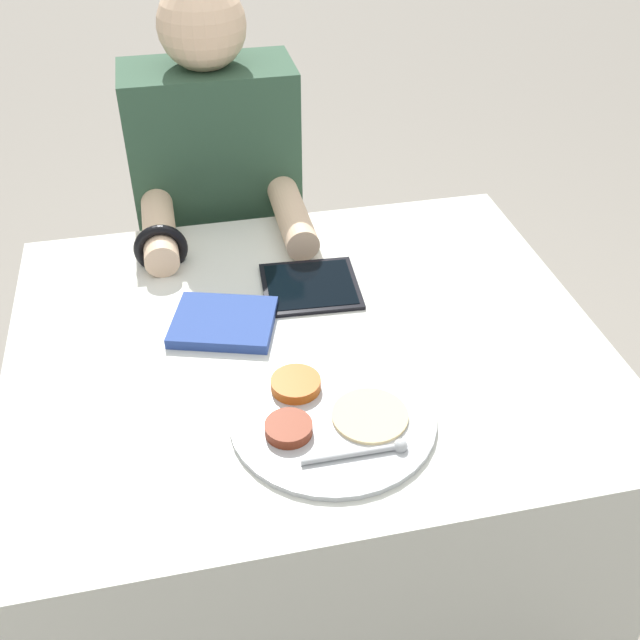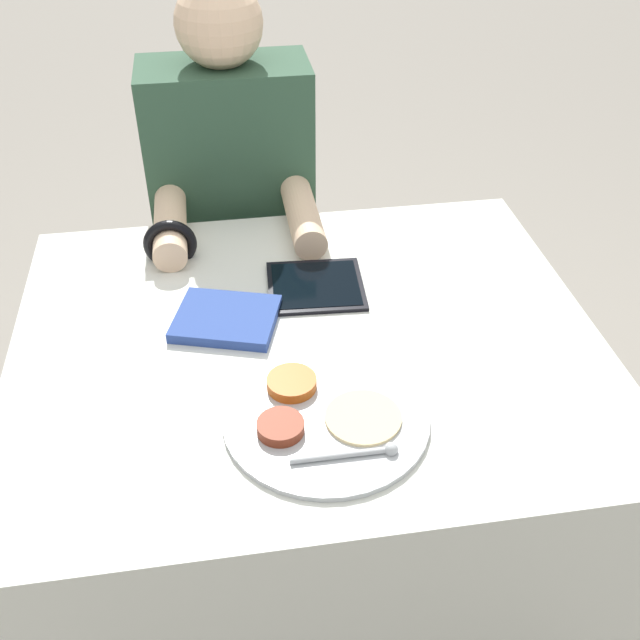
{
  "view_description": "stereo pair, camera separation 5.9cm",
  "coord_description": "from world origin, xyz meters",
  "px_view_note": "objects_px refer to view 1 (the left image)",
  "views": [
    {
      "loc": [
        -0.2,
        -1.04,
        1.59
      ],
      "look_at": [
        0.02,
        -0.03,
        0.8
      ],
      "focal_mm": 42.0,
      "sensor_mm": 36.0,
      "label": 1
    },
    {
      "loc": [
        -0.14,
        -1.05,
        1.59
      ],
      "look_at": [
        0.02,
        -0.03,
        0.8
      ],
      "focal_mm": 42.0,
      "sensor_mm": 36.0,
      "label": 2
    }
  ],
  "objects_px": {
    "red_notebook": "(224,323)",
    "person_diner": "(223,249)",
    "tablet_device": "(310,286)",
    "thali_tray": "(329,416)"
  },
  "relations": [
    {
      "from": "thali_tray",
      "to": "person_diner",
      "type": "distance_m",
      "value": 0.83
    },
    {
      "from": "thali_tray",
      "to": "tablet_device",
      "type": "height_order",
      "value": "thali_tray"
    },
    {
      "from": "tablet_device",
      "to": "person_diner",
      "type": "xyz_separation_m",
      "value": [
        -0.14,
        0.44,
        -0.17
      ]
    },
    {
      "from": "thali_tray",
      "to": "person_diner",
      "type": "xyz_separation_m",
      "value": [
        -0.09,
        0.8,
        -0.17
      ]
    },
    {
      "from": "thali_tray",
      "to": "red_notebook",
      "type": "distance_m",
      "value": 0.31
    },
    {
      "from": "red_notebook",
      "to": "thali_tray",
      "type": "bearing_deg",
      "value": -63.65
    },
    {
      "from": "red_notebook",
      "to": "person_diner",
      "type": "height_order",
      "value": "person_diner"
    },
    {
      "from": "person_diner",
      "to": "red_notebook",
      "type": "bearing_deg",
      "value": -94.67
    },
    {
      "from": "tablet_device",
      "to": "person_diner",
      "type": "relative_size",
      "value": 0.16
    },
    {
      "from": "red_notebook",
      "to": "person_diner",
      "type": "xyz_separation_m",
      "value": [
        0.04,
        0.53,
        -0.17
      ]
    }
  ]
}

